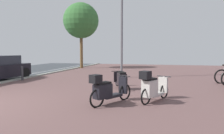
# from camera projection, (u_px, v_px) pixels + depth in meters

# --- Properties ---
(ground) EXTENTS (21.00, 40.00, 0.13)m
(ground) POSITION_uv_depth(u_px,v_px,m) (8.00, 112.00, 5.41)
(ground) COLOR #2F353A
(scooter_near) EXTENTS (0.97, 1.51, 1.05)m
(scooter_near) POSITION_uv_depth(u_px,v_px,m) (152.00, 88.00, 6.36)
(scooter_near) COLOR black
(scooter_near) RESTS_ON ground
(scooter_mid) EXTENTS (1.04, 1.59, 0.97)m
(scooter_mid) POSITION_uv_depth(u_px,v_px,m) (107.00, 90.00, 6.10)
(scooter_mid) COLOR black
(scooter_mid) RESTS_ON ground
(scooter_far) EXTENTS (0.88, 1.52, 0.77)m
(scooter_far) POSITION_uv_depth(u_px,v_px,m) (121.00, 80.00, 8.64)
(scooter_far) COLOR black
(scooter_far) RESTS_ON ground
(lamp_post) EXTENTS (0.20, 0.52, 6.33)m
(lamp_post) POSITION_uv_depth(u_px,v_px,m) (122.00, 19.00, 11.99)
(lamp_post) COLOR slate
(lamp_post) RESTS_ON ground
(street_tree) EXTENTS (3.30, 3.30, 6.11)m
(street_tree) POSITION_uv_depth(u_px,v_px,m) (81.00, 21.00, 18.87)
(street_tree) COLOR brown
(street_tree) RESTS_ON ground
(bollard_far) EXTENTS (0.12, 0.12, 0.78)m
(bollard_far) POSITION_uv_depth(u_px,v_px,m) (22.00, 73.00, 11.10)
(bollard_far) COLOR #38383D
(bollard_far) RESTS_ON ground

